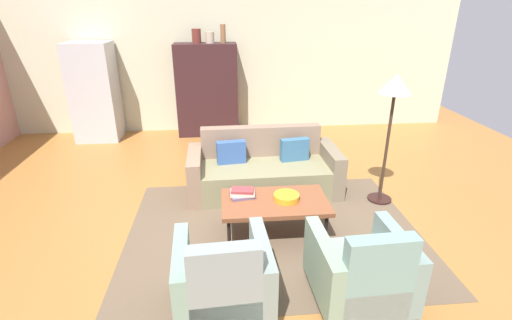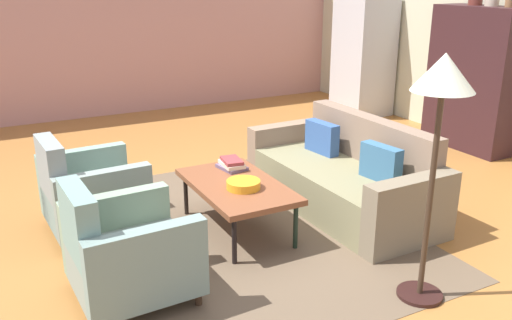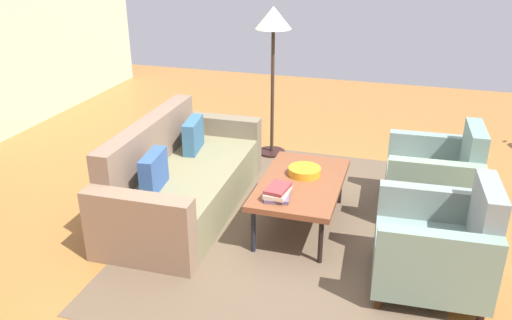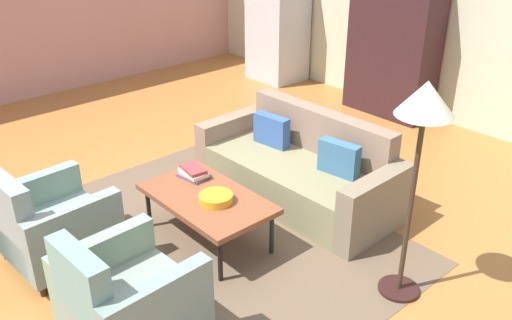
{
  "view_description": "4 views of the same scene",
  "coord_description": "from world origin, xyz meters",
  "px_view_note": "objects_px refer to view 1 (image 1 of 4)",
  "views": [
    {
      "loc": [
        -0.31,
        -3.76,
        2.5
      ],
      "look_at": [
        0.06,
        0.29,
        0.79
      ],
      "focal_mm": 26.24,
      "sensor_mm": 36.0,
      "label": 1
    },
    {
      "loc": [
        4.24,
        -1.99,
        2.18
      ],
      "look_at": [
        -0.04,
        0.26,
        0.52
      ],
      "focal_mm": 38.4,
      "sensor_mm": 36.0,
      "label": 2
    },
    {
      "loc": [
        -3.83,
        -0.89,
        2.45
      ],
      "look_at": [
        0.29,
        0.35,
        0.57
      ],
      "focal_mm": 36.72,
      "sensor_mm": 36.0,
      "label": 3
    },
    {
      "loc": [
        3.6,
        -2.5,
        2.84
      ],
      "look_at": [
        0.43,
        0.32,
        0.73
      ],
      "focal_mm": 38.54,
      "sensor_mm": 36.0,
      "label": 4
    }
  ],
  "objects_px": {
    "coffee_table": "(275,203)",
    "cabinet": "(207,90)",
    "vase_small": "(223,34)",
    "refrigerator": "(95,92)",
    "armchair_right": "(362,273)",
    "floor_lamp": "(394,96)",
    "vase_tall": "(196,36)",
    "couch": "(263,170)",
    "vase_round": "(210,37)",
    "fruit_bowl": "(286,197)",
    "book_stack": "(243,193)",
    "armchair_left": "(223,282)"
  },
  "relations": [
    {
      "from": "refrigerator",
      "to": "vase_small",
      "type": "bearing_deg",
      "value": 2.3
    },
    {
      "from": "armchair_right",
      "to": "vase_small",
      "type": "xyz_separation_m",
      "value": [
        -1.09,
        4.96,
        1.63
      ]
    },
    {
      "from": "fruit_bowl",
      "to": "couch",
      "type": "bearing_deg",
      "value": 96.38
    },
    {
      "from": "book_stack",
      "to": "vase_tall",
      "type": "xyz_separation_m",
      "value": [
        -0.63,
        3.67,
        1.44
      ]
    },
    {
      "from": "couch",
      "to": "armchair_left",
      "type": "xyz_separation_m",
      "value": [
        -0.59,
        -2.35,
        0.06
      ]
    },
    {
      "from": "couch",
      "to": "refrigerator",
      "type": "height_order",
      "value": "refrigerator"
    },
    {
      "from": "coffee_table",
      "to": "armchair_left",
      "type": "xyz_separation_m",
      "value": [
        -0.6,
        -1.17,
        -0.07
      ]
    },
    {
      "from": "armchair_left",
      "to": "couch",
      "type": "bearing_deg",
      "value": 72.64
    },
    {
      "from": "vase_round",
      "to": "fruit_bowl",
      "type": "bearing_deg",
      "value": -77.05
    },
    {
      "from": "vase_small",
      "to": "floor_lamp",
      "type": "bearing_deg",
      "value": -56.59
    },
    {
      "from": "floor_lamp",
      "to": "cabinet",
      "type": "bearing_deg",
      "value": 127.64
    },
    {
      "from": "couch",
      "to": "vase_round",
      "type": "distance_m",
      "value": 3.15
    },
    {
      "from": "cabinet",
      "to": "coffee_table",
      "type": "bearing_deg",
      "value": -77.51
    },
    {
      "from": "armchair_right",
      "to": "book_stack",
      "type": "height_order",
      "value": "armchair_right"
    },
    {
      "from": "vase_round",
      "to": "vase_small",
      "type": "xyz_separation_m",
      "value": [
        0.25,
        0.0,
        0.07
      ]
    },
    {
      "from": "armchair_right",
      "to": "cabinet",
      "type": "xyz_separation_m",
      "value": [
        -1.44,
        4.96,
        0.56
      ]
    },
    {
      "from": "armchair_right",
      "to": "floor_lamp",
      "type": "distance_m",
      "value": 2.36
    },
    {
      "from": "book_stack",
      "to": "cabinet",
      "type": "bearing_deg",
      "value": 97.49
    },
    {
      "from": "couch",
      "to": "armchair_right",
      "type": "bearing_deg",
      "value": 103.21
    },
    {
      "from": "book_stack",
      "to": "refrigerator",
      "type": "height_order",
      "value": "refrigerator"
    },
    {
      "from": "coffee_table",
      "to": "fruit_bowl",
      "type": "bearing_deg",
      "value": 0.0
    },
    {
      "from": "vase_small",
      "to": "armchair_left",
      "type": "bearing_deg",
      "value": -91.22
    },
    {
      "from": "refrigerator",
      "to": "floor_lamp",
      "type": "xyz_separation_m",
      "value": [
        4.54,
        -3.0,
        0.52
      ]
    },
    {
      "from": "coffee_table",
      "to": "couch",
      "type": "bearing_deg",
      "value": 90.09
    },
    {
      "from": "coffee_table",
      "to": "vase_tall",
      "type": "relative_size",
      "value": 4.55
    },
    {
      "from": "armchair_right",
      "to": "cabinet",
      "type": "relative_size",
      "value": 0.49
    },
    {
      "from": "armchair_left",
      "to": "book_stack",
      "type": "distance_m",
      "value": 1.32
    },
    {
      "from": "armchair_right",
      "to": "vase_tall",
      "type": "bearing_deg",
      "value": 105.42
    },
    {
      "from": "coffee_table",
      "to": "cabinet",
      "type": "distance_m",
      "value": 3.92
    },
    {
      "from": "coffee_table",
      "to": "floor_lamp",
      "type": "height_order",
      "value": "floor_lamp"
    },
    {
      "from": "vase_small",
      "to": "refrigerator",
      "type": "xyz_separation_m",
      "value": [
        -2.49,
        -0.1,
        -1.04
      ]
    },
    {
      "from": "cabinet",
      "to": "refrigerator",
      "type": "height_order",
      "value": "refrigerator"
    },
    {
      "from": "vase_round",
      "to": "vase_tall",
      "type": "bearing_deg",
      "value": 180.0
    },
    {
      "from": "coffee_table",
      "to": "armchair_left",
      "type": "relative_size",
      "value": 1.36
    },
    {
      "from": "refrigerator",
      "to": "armchair_right",
      "type": "bearing_deg",
      "value": -53.57
    },
    {
      "from": "vase_round",
      "to": "vase_small",
      "type": "distance_m",
      "value": 0.26
    },
    {
      "from": "coffee_table",
      "to": "floor_lamp",
      "type": "distance_m",
      "value": 1.99
    },
    {
      "from": "couch",
      "to": "coffee_table",
      "type": "distance_m",
      "value": 1.19
    },
    {
      "from": "vase_small",
      "to": "floor_lamp",
      "type": "height_order",
      "value": "vase_small"
    },
    {
      "from": "fruit_bowl",
      "to": "floor_lamp",
      "type": "xyz_separation_m",
      "value": [
        1.43,
        0.69,
        0.96
      ]
    },
    {
      "from": "fruit_bowl",
      "to": "refrigerator",
      "type": "xyz_separation_m",
      "value": [
        -3.11,
        3.69,
        0.44
      ]
    },
    {
      "from": "couch",
      "to": "vase_tall",
      "type": "height_order",
      "value": "vase_tall"
    },
    {
      "from": "refrigerator",
      "to": "armchair_left",
      "type": "bearing_deg",
      "value": -63.84
    },
    {
      "from": "armchair_right",
      "to": "fruit_bowl",
      "type": "xyz_separation_m",
      "value": [
        -0.47,
        1.17,
        0.14
      ]
    },
    {
      "from": "floor_lamp",
      "to": "armchair_left",
      "type": "bearing_deg",
      "value": -139.27
    },
    {
      "from": "vase_tall",
      "to": "refrigerator",
      "type": "xyz_separation_m",
      "value": [
        -1.99,
        -0.1,
        -1.01
      ]
    },
    {
      "from": "armchair_left",
      "to": "vase_tall",
      "type": "height_order",
      "value": "vase_tall"
    },
    {
      "from": "vase_small",
      "to": "floor_lamp",
      "type": "xyz_separation_m",
      "value": [
        2.05,
        -3.1,
        -0.53
      ]
    },
    {
      "from": "armchair_right",
      "to": "vase_small",
      "type": "relative_size",
      "value": 2.59
    },
    {
      "from": "armchair_right",
      "to": "fruit_bowl",
      "type": "distance_m",
      "value": 1.27
    }
  ]
}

